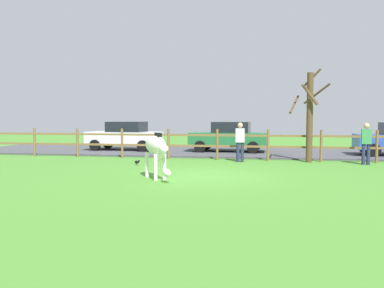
{
  "coord_description": "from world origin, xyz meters",
  "views": [
    {
      "loc": [
        2.13,
        -12.96,
        1.91
      ],
      "look_at": [
        -0.39,
        0.63,
        0.98
      ],
      "focal_mm": 38.82,
      "sensor_mm": 36.0,
      "label": 1
    }
  ],
  "objects_px": {
    "parked_car_white": "(125,136)",
    "visitor_right_of_tree": "(366,142)",
    "bare_tree": "(309,114)",
    "crow_on_grass": "(137,162)",
    "parked_car_green": "(229,136)",
    "zebra": "(156,149)",
    "visitor_left_of_tree": "(240,140)"
  },
  "relations": [
    {
      "from": "parked_car_green",
      "to": "visitor_left_of_tree",
      "type": "height_order",
      "value": "visitor_left_of_tree"
    },
    {
      "from": "parked_car_white",
      "to": "crow_on_grass",
      "type": "bearing_deg",
      "value": -66.5
    },
    {
      "from": "bare_tree",
      "to": "parked_car_green",
      "type": "distance_m",
      "value": 5.57
    },
    {
      "from": "bare_tree",
      "to": "parked_car_white",
      "type": "relative_size",
      "value": 0.96
    },
    {
      "from": "bare_tree",
      "to": "parked_car_green",
      "type": "height_order",
      "value": "bare_tree"
    },
    {
      "from": "crow_on_grass",
      "to": "visitor_left_of_tree",
      "type": "relative_size",
      "value": 0.13
    },
    {
      "from": "crow_on_grass",
      "to": "parked_car_green",
      "type": "relative_size",
      "value": 0.05
    },
    {
      "from": "crow_on_grass",
      "to": "zebra",
      "type": "bearing_deg",
      "value": -62.73
    },
    {
      "from": "bare_tree",
      "to": "crow_on_grass",
      "type": "xyz_separation_m",
      "value": [
        -6.67,
        -2.3,
        -1.88
      ]
    },
    {
      "from": "parked_car_green",
      "to": "visitor_right_of_tree",
      "type": "distance_m",
      "value": 7.36
    },
    {
      "from": "bare_tree",
      "to": "zebra",
      "type": "relative_size",
      "value": 2.35
    },
    {
      "from": "visitor_left_of_tree",
      "to": "crow_on_grass",
      "type": "bearing_deg",
      "value": -153.79
    },
    {
      "from": "zebra",
      "to": "visitor_left_of_tree",
      "type": "relative_size",
      "value": 1.01
    },
    {
      "from": "parked_car_white",
      "to": "visitor_right_of_tree",
      "type": "relative_size",
      "value": 2.47
    },
    {
      "from": "bare_tree",
      "to": "parked_car_green",
      "type": "bearing_deg",
      "value": 132.54
    },
    {
      "from": "zebra",
      "to": "visitor_left_of_tree",
      "type": "bearing_deg",
      "value": 67.0
    },
    {
      "from": "bare_tree",
      "to": "zebra",
      "type": "height_order",
      "value": "bare_tree"
    },
    {
      "from": "crow_on_grass",
      "to": "visitor_left_of_tree",
      "type": "distance_m",
      "value": 4.38
    },
    {
      "from": "crow_on_grass",
      "to": "parked_car_white",
      "type": "distance_m",
      "value": 6.89
    },
    {
      "from": "parked_car_white",
      "to": "visitor_right_of_tree",
      "type": "xyz_separation_m",
      "value": [
        11.53,
        -4.49,
        0.06
      ]
    },
    {
      "from": "parked_car_white",
      "to": "bare_tree",
      "type": "bearing_deg",
      "value": -22.96
    },
    {
      "from": "crow_on_grass",
      "to": "visitor_right_of_tree",
      "type": "relative_size",
      "value": 0.13
    },
    {
      "from": "visitor_right_of_tree",
      "to": "crow_on_grass",
      "type": "bearing_deg",
      "value": -168.46
    },
    {
      "from": "zebra",
      "to": "parked_car_white",
      "type": "relative_size",
      "value": 0.41
    },
    {
      "from": "zebra",
      "to": "crow_on_grass",
      "type": "height_order",
      "value": "zebra"
    },
    {
      "from": "parked_car_white",
      "to": "visitor_left_of_tree",
      "type": "xyz_separation_m",
      "value": [
        6.6,
        -4.38,
        0.06
      ]
    },
    {
      "from": "parked_car_white",
      "to": "visitor_left_of_tree",
      "type": "bearing_deg",
      "value": -33.57
    },
    {
      "from": "visitor_left_of_tree",
      "to": "visitor_right_of_tree",
      "type": "xyz_separation_m",
      "value": [
        4.94,
        -0.11,
        0.0
      ]
    },
    {
      "from": "zebra",
      "to": "crow_on_grass",
      "type": "bearing_deg",
      "value": 117.27
    },
    {
      "from": "bare_tree",
      "to": "parked_car_white",
      "type": "distance_m",
      "value": 10.28
    },
    {
      "from": "parked_car_green",
      "to": "bare_tree",
      "type": "bearing_deg",
      "value": -47.46
    },
    {
      "from": "bare_tree",
      "to": "zebra",
      "type": "xyz_separation_m",
      "value": [
        -5.0,
        -5.55,
        -1.08
      ]
    }
  ]
}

